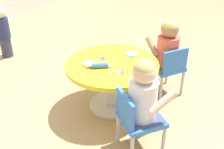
# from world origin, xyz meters

# --- Properties ---
(ground_plane) EXTENTS (10.00, 10.00, 0.00)m
(ground_plane) POSITION_xyz_m (0.00, 0.00, 0.00)
(ground_plane) COLOR tan
(craft_table) EXTENTS (0.84, 0.84, 0.47)m
(craft_table) POSITION_xyz_m (0.00, 0.00, 0.35)
(craft_table) COLOR silver
(craft_table) RESTS_ON ground
(child_chair_left) EXTENTS (0.42, 0.42, 0.54)m
(child_chair_left) POSITION_xyz_m (-0.41, -0.44, 0.31)
(child_chair_left) COLOR #B7B7BC
(child_chair_left) RESTS_ON ground
(seated_child_left) EXTENTS (0.44, 0.43, 0.51)m
(seated_child_left) POSITION_xyz_m (-0.38, -0.46, 0.53)
(seated_child_left) COLOR #3F4772
(seated_child_left) RESTS_ON ground
(child_chair_right) EXTENTS (0.42, 0.42, 0.54)m
(child_chair_right) POSITION_xyz_m (0.47, -0.38, 0.31)
(child_chair_right) COLOR #B7B7BC
(child_chair_right) RESTS_ON ground
(seated_child_right) EXTENTS (0.42, 0.44, 0.51)m
(seated_child_right) POSITION_xyz_m (0.49, -0.34, 0.53)
(seated_child_right) COLOR #3F4772
(seated_child_right) RESTS_ON ground
(toddler_standing) EXTENTS (0.17, 0.17, 0.67)m
(toddler_standing) POSITION_xyz_m (0.31, 1.75, 0.36)
(toddler_standing) COLOR #33384C
(toddler_standing) RESTS_ON ground
(rolling_pin) EXTENTS (0.15, 0.20, 0.05)m
(rolling_pin) POSITION_xyz_m (-0.13, 0.05, 0.50)
(rolling_pin) COLOR #3F72CC
(rolling_pin) RESTS_ON craft_table
(craft_scissors) EXTENTS (0.11, 0.14, 0.01)m
(craft_scissors) POSITION_xyz_m (-0.12, -0.13, 0.48)
(craft_scissors) COLOR silver
(craft_scissors) RESTS_ON craft_table
(playdough_blob_0) EXTENTS (0.11, 0.11, 0.02)m
(playdough_blob_0) POSITION_xyz_m (-0.13, 0.16, 0.48)
(playdough_blob_0) COLOR #F2CC72
(playdough_blob_0) RESTS_ON craft_table
(playdough_blob_1) EXTENTS (0.12, 0.12, 0.02)m
(playdough_blob_1) POSITION_xyz_m (0.23, -0.09, 0.48)
(playdough_blob_1) COLOR #8CCCF2
(playdough_blob_1) RESTS_ON craft_table
(cookie_cutter_0) EXTENTS (0.05, 0.05, 0.01)m
(cookie_cutter_0) POSITION_xyz_m (0.16, -0.22, 0.48)
(cookie_cutter_0) COLOR #D83FA5
(cookie_cutter_0) RESTS_ON craft_table
(cookie_cutter_1) EXTENTS (0.05, 0.05, 0.01)m
(cookie_cutter_1) POSITION_xyz_m (0.03, 0.12, 0.48)
(cookie_cutter_1) COLOR #D83FA5
(cookie_cutter_1) RESTS_ON craft_table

